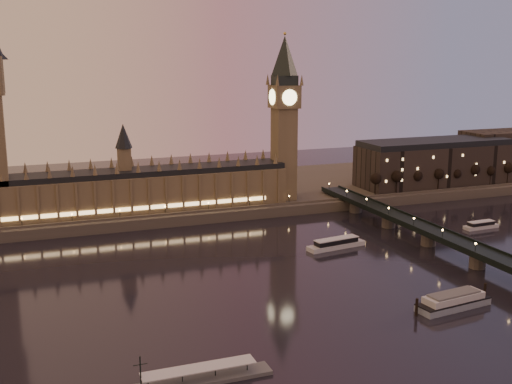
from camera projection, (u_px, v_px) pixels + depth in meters
ground at (278, 279)px, 282.46m from camera, size 700.00×700.00×0.00m
far_embankment at (227, 193)px, 443.10m from camera, size 560.00×130.00×6.00m
palace_of_westminster at (136, 185)px, 374.76m from camera, size 180.00×26.62×52.00m
big_ben at (284, 108)px, 398.22m from camera, size 17.68×17.68×104.00m
westminster_bridge at (451, 245)px, 312.82m from camera, size 13.20×260.00×15.30m
city_block at (457, 159)px, 464.63m from camera, size 155.00×45.00×34.00m
bare_tree_0 at (376, 180)px, 418.21m from camera, size 6.86×6.86×13.95m
bare_tree_1 at (397, 178)px, 423.58m from camera, size 6.86×6.86×13.95m
bare_tree_2 at (417, 177)px, 428.95m from camera, size 6.86×6.86×13.95m
bare_tree_3 at (437, 175)px, 434.33m from camera, size 6.86×6.86×13.95m
bare_tree_4 at (456, 174)px, 439.70m from camera, size 6.86×6.86×13.95m
bare_tree_5 at (474, 172)px, 445.08m from camera, size 6.86×6.86×13.95m
bare_tree_6 at (492, 171)px, 450.45m from camera, size 6.86×6.86×13.95m
bare_tree_7 at (510, 169)px, 455.82m from camera, size 6.86×6.86×13.95m
cruise_boat_a at (336, 244)px, 326.67m from camera, size 32.84×11.65×5.15m
cruise_boat_c at (481, 225)px, 363.34m from camera, size 21.47×6.72×4.25m
moored_barge at (453, 301)px, 249.40m from camera, size 36.49×12.74×6.74m
pontoon_pier at (202, 378)px, 193.41m from camera, size 43.23×7.21×11.53m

